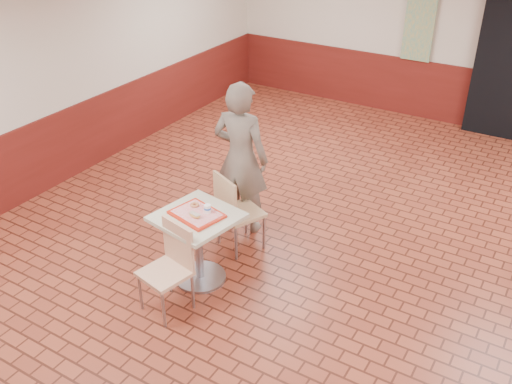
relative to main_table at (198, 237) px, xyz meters
The scene contains 11 objects.
room_shell 1.59m from the main_table, 37.13° to the left, with size 8.01×10.01×3.01m.
wainscot_band 1.27m from the main_table, 37.13° to the left, with size 8.00×10.00×1.00m.
promo_poster 5.82m from the main_table, 85.85° to the left, with size 0.50×0.03×1.20m, color gray.
main_table is the anchor object (origin of this frame).
chair_main_front 0.49m from the main_table, 87.54° to the right, with size 0.51×0.51×0.93m.
chair_main_back 0.67m from the main_table, 88.67° to the left, with size 0.59×0.59×0.96m.
customer 1.19m from the main_table, 99.08° to the left, with size 0.68×0.44×1.86m, color #6B6053.
serving_tray 0.28m from the main_table, 90.00° to the right, with size 0.50×0.39×0.03m.
ring_donut 0.34m from the main_table, 134.87° to the left, with size 0.09×0.09×0.03m, color #B97143.
long_john_donut 0.32m from the main_table, 68.32° to the right, with size 0.15×0.09×0.04m.
paper_cup 0.36m from the main_table, 35.57° to the left, with size 0.07×0.07×0.09m.
Camera 1 is at (2.03, -4.64, 3.88)m, focal length 40.00 mm.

